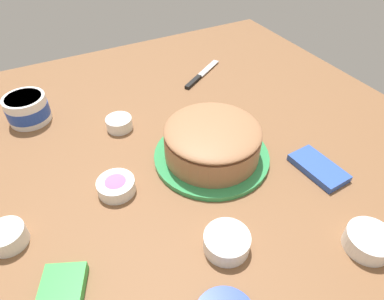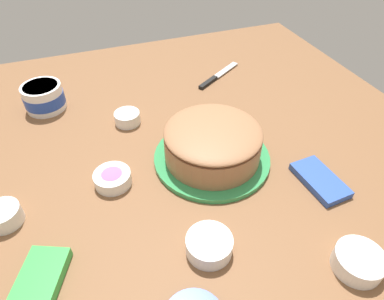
{
  "view_description": "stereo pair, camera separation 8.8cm",
  "coord_description": "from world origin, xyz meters",
  "px_view_note": "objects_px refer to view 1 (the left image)",
  "views": [
    {
      "loc": [
        0.59,
        -0.28,
        0.62
      ],
      "look_at": [
        0.01,
        0.03,
        0.04
      ],
      "focal_mm": 31.14,
      "sensor_mm": 36.0,
      "label": 1
    },
    {
      "loc": [
        0.63,
        -0.2,
        0.62
      ],
      "look_at": [
        0.01,
        0.03,
        0.04
      ],
      "focal_mm": 31.14,
      "sensor_mm": 36.0,
      "label": 2
    }
  ],
  "objects_px": {
    "candy_box_upper": "(318,168)",
    "frosting_tub": "(27,109)",
    "sprinkle_bowl_rainbow": "(7,236)",
    "spreading_knife": "(200,76)",
    "sprinkle_bowl_pink": "(116,185)",
    "sprinkle_bowl_orange": "(369,241)",
    "sprinkle_bowl_blue": "(119,123)",
    "frosted_cake": "(212,143)",
    "sprinkle_bowl_green": "(227,241)"
  },
  "relations": [
    {
      "from": "frosting_tub",
      "to": "sprinkle_bowl_orange",
      "type": "xyz_separation_m",
      "value": [
        0.81,
        0.56,
        -0.02
      ]
    },
    {
      "from": "candy_box_upper",
      "to": "sprinkle_bowl_green",
      "type": "bearing_deg",
      "value": -80.29
    },
    {
      "from": "frosting_tub",
      "to": "candy_box_upper",
      "type": "xyz_separation_m",
      "value": [
        0.59,
        0.63,
        -0.03
      ]
    },
    {
      "from": "spreading_knife",
      "to": "sprinkle_bowl_rainbow",
      "type": "bearing_deg",
      "value": -58.47
    },
    {
      "from": "frosted_cake",
      "to": "sprinkle_bowl_orange",
      "type": "distance_m",
      "value": 0.42
    },
    {
      "from": "candy_box_upper",
      "to": "sprinkle_bowl_blue",
      "type": "bearing_deg",
      "value": -140.03
    },
    {
      "from": "sprinkle_bowl_orange",
      "to": "sprinkle_bowl_pink",
      "type": "bearing_deg",
      "value": -133.57
    },
    {
      "from": "frosted_cake",
      "to": "sprinkle_bowl_pink",
      "type": "xyz_separation_m",
      "value": [
        -0.0,
        -0.27,
        -0.03
      ]
    },
    {
      "from": "spreading_knife",
      "to": "candy_box_upper",
      "type": "bearing_deg",
      "value": 4.02
    },
    {
      "from": "frosting_tub",
      "to": "spreading_knife",
      "type": "relative_size",
      "value": 0.6
    },
    {
      "from": "frosting_tub",
      "to": "sprinkle_bowl_pink",
      "type": "height_order",
      "value": "frosting_tub"
    },
    {
      "from": "sprinkle_bowl_rainbow",
      "to": "sprinkle_bowl_blue",
      "type": "relative_size",
      "value": 1.02
    },
    {
      "from": "spreading_knife",
      "to": "sprinkle_bowl_blue",
      "type": "relative_size",
      "value": 2.69
    },
    {
      "from": "spreading_knife",
      "to": "candy_box_upper",
      "type": "xyz_separation_m",
      "value": [
        0.57,
        0.04,
        0.0
      ]
    },
    {
      "from": "frosting_tub",
      "to": "sprinkle_bowl_rainbow",
      "type": "xyz_separation_m",
      "value": [
        0.44,
        -0.1,
        -0.02
      ]
    },
    {
      "from": "candy_box_upper",
      "to": "frosting_tub",
      "type": "bearing_deg",
      "value": -136.83
    },
    {
      "from": "sprinkle_bowl_orange",
      "to": "frosted_cake",
      "type": "bearing_deg",
      "value": -159.05
    },
    {
      "from": "sprinkle_bowl_rainbow",
      "to": "candy_box_upper",
      "type": "relative_size",
      "value": 0.54
    },
    {
      "from": "sprinkle_bowl_rainbow",
      "to": "sprinkle_bowl_pink",
      "type": "height_order",
      "value": "sprinkle_bowl_rainbow"
    },
    {
      "from": "frosted_cake",
      "to": "frosting_tub",
      "type": "height_order",
      "value": "frosted_cake"
    },
    {
      "from": "frosting_tub",
      "to": "sprinkle_bowl_pink",
      "type": "distance_m",
      "value": 0.43
    },
    {
      "from": "sprinkle_bowl_green",
      "to": "sprinkle_bowl_blue",
      "type": "bearing_deg",
      "value": -172.43
    },
    {
      "from": "sprinkle_bowl_pink",
      "to": "sprinkle_bowl_orange",
      "type": "bearing_deg",
      "value": 46.43
    },
    {
      "from": "frosting_tub",
      "to": "sprinkle_bowl_orange",
      "type": "height_order",
      "value": "frosting_tub"
    },
    {
      "from": "sprinkle_bowl_orange",
      "to": "sprinkle_bowl_pink",
      "type": "relative_size",
      "value": 1.06
    },
    {
      "from": "sprinkle_bowl_green",
      "to": "sprinkle_bowl_rainbow",
      "type": "bearing_deg",
      "value": -119.31
    },
    {
      "from": "sprinkle_bowl_orange",
      "to": "sprinkle_bowl_blue",
      "type": "bearing_deg",
      "value": -152.59
    },
    {
      "from": "frosting_tub",
      "to": "sprinkle_bowl_rainbow",
      "type": "relative_size",
      "value": 1.59
    },
    {
      "from": "sprinkle_bowl_rainbow",
      "to": "candy_box_upper",
      "type": "height_order",
      "value": "sprinkle_bowl_rainbow"
    },
    {
      "from": "spreading_knife",
      "to": "sprinkle_bowl_rainbow",
      "type": "xyz_separation_m",
      "value": [
        0.43,
        -0.7,
        0.02
      ]
    },
    {
      "from": "sprinkle_bowl_rainbow",
      "to": "spreading_knife",
      "type": "bearing_deg",
      "value": 121.53
    },
    {
      "from": "sprinkle_bowl_orange",
      "to": "sprinkle_bowl_rainbow",
      "type": "bearing_deg",
      "value": -118.58
    },
    {
      "from": "sprinkle_bowl_rainbow",
      "to": "candy_box_upper",
      "type": "bearing_deg",
      "value": 78.98
    },
    {
      "from": "sprinkle_bowl_pink",
      "to": "candy_box_upper",
      "type": "distance_m",
      "value": 0.52
    },
    {
      "from": "frosting_tub",
      "to": "spreading_knife",
      "type": "distance_m",
      "value": 0.6
    },
    {
      "from": "frosting_tub",
      "to": "sprinkle_bowl_blue",
      "type": "bearing_deg",
      "value": 53.68
    },
    {
      "from": "sprinkle_bowl_rainbow",
      "to": "sprinkle_bowl_green",
      "type": "xyz_separation_m",
      "value": [
        0.23,
        0.4,
        -0.0
      ]
    },
    {
      "from": "frosting_tub",
      "to": "sprinkle_bowl_green",
      "type": "bearing_deg",
      "value": 24.02
    },
    {
      "from": "spreading_knife",
      "to": "sprinkle_bowl_blue",
      "type": "xyz_separation_m",
      "value": [
        0.16,
        -0.36,
        0.01
      ]
    },
    {
      "from": "candy_box_upper",
      "to": "spreading_knife",
      "type": "bearing_deg",
      "value": 179.97
    },
    {
      "from": "sprinkle_bowl_blue",
      "to": "spreading_knife",
      "type": "bearing_deg",
      "value": 113.34
    },
    {
      "from": "frosting_tub",
      "to": "sprinkle_bowl_blue",
      "type": "xyz_separation_m",
      "value": [
        0.17,
        0.23,
        -0.02
      ]
    },
    {
      "from": "spreading_knife",
      "to": "sprinkle_bowl_orange",
      "type": "height_order",
      "value": "sprinkle_bowl_orange"
    },
    {
      "from": "spreading_knife",
      "to": "sprinkle_bowl_orange",
      "type": "xyz_separation_m",
      "value": [
        0.79,
        -0.03,
        0.02
      ]
    },
    {
      "from": "sprinkle_bowl_orange",
      "to": "candy_box_upper",
      "type": "xyz_separation_m",
      "value": [
        -0.22,
        0.07,
        -0.01
      ]
    },
    {
      "from": "sprinkle_bowl_orange",
      "to": "sprinkle_bowl_blue",
      "type": "height_order",
      "value": "sprinkle_bowl_orange"
    },
    {
      "from": "sprinkle_bowl_orange",
      "to": "sprinkle_bowl_pink",
      "type": "xyz_separation_m",
      "value": [
        -0.4,
        -0.42,
        -0.0
      ]
    },
    {
      "from": "sprinkle_bowl_orange",
      "to": "frosting_tub",
      "type": "bearing_deg",
      "value": -145.13
    },
    {
      "from": "sprinkle_bowl_pink",
      "to": "candy_box_upper",
      "type": "height_order",
      "value": "sprinkle_bowl_pink"
    },
    {
      "from": "sprinkle_bowl_green",
      "to": "sprinkle_bowl_orange",
      "type": "bearing_deg",
      "value": 62.55
    }
  ]
}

